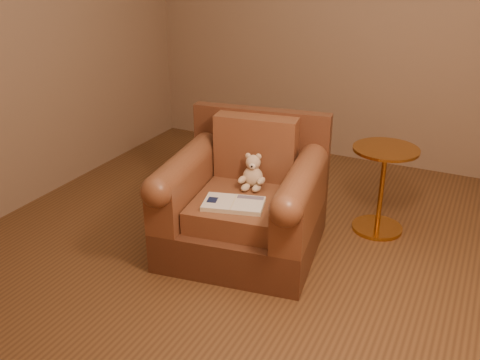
% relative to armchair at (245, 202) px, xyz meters
% --- Properties ---
extents(floor, '(4.00, 4.00, 0.00)m').
position_rel_armchair_xyz_m(floor, '(0.12, -0.02, -0.34)').
color(floor, brown).
rests_on(floor, ground).
extents(armchair, '(1.11, 1.07, 0.89)m').
position_rel_armchair_xyz_m(armchair, '(0.00, 0.00, 0.00)').
color(armchair, '#542E1C').
rests_on(armchair, floor).
extents(teddy_bear, '(0.17, 0.20, 0.24)m').
position_rel_armchair_xyz_m(teddy_bear, '(0.01, 0.09, 0.17)').
color(teddy_bear, beige).
rests_on(teddy_bear, armchair).
extents(guidebook, '(0.43, 0.32, 0.03)m').
position_rel_armchair_xyz_m(guidebook, '(0.03, -0.23, 0.10)').
color(guidebook, beige).
rests_on(guidebook, armchair).
extents(side_table, '(0.46, 0.46, 0.64)m').
position_rel_armchair_xyz_m(side_table, '(0.78, 0.64, 0.00)').
color(side_table, '#BC8133').
rests_on(side_table, floor).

